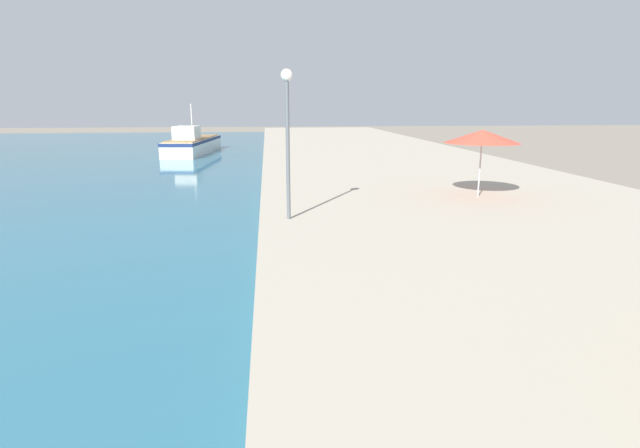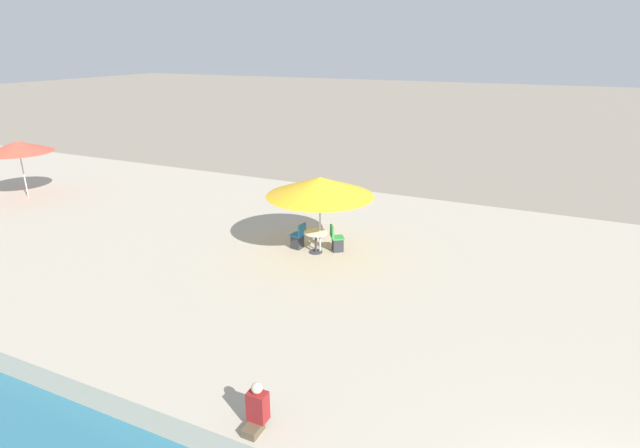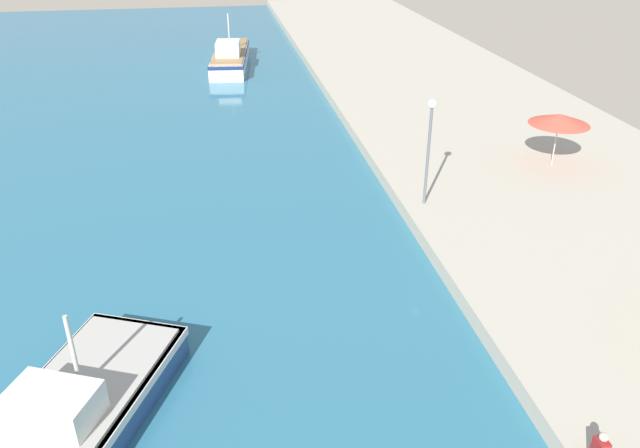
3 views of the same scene
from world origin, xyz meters
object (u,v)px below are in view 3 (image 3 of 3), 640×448
at_px(fishing_boat_near, 82,402).
at_px(cafe_umbrella_white, 560,119).
at_px(fishing_boat_mid, 230,56).
at_px(lamppost, 430,135).

bearing_deg(fishing_boat_near, cafe_umbrella_white, 56.16).
distance_m(fishing_boat_near, cafe_umbrella_white, 24.13).
height_order(fishing_boat_mid, lamppost, lamppost).
relative_size(fishing_boat_mid, cafe_umbrella_white, 3.83).
distance_m(fishing_boat_near, fishing_boat_mid, 39.32).
distance_m(fishing_boat_near, lamppost, 16.34).
xyz_separation_m(fishing_boat_near, lamppost, (12.53, 10.04, 3.04)).
bearing_deg(lamppost, fishing_boat_near, -141.28).
relative_size(fishing_boat_near, fishing_boat_mid, 0.64).
height_order(fishing_boat_mid, cafe_umbrella_white, fishing_boat_mid).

